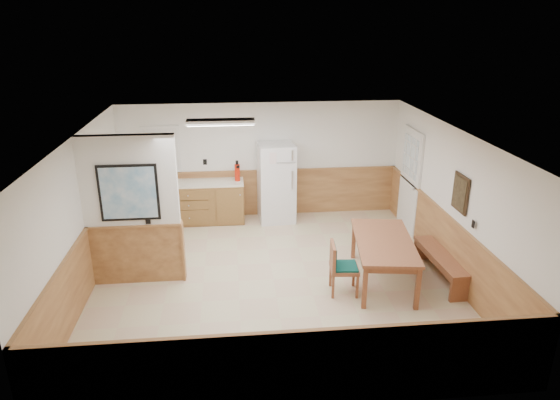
{
  "coord_description": "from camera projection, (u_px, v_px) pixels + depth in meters",
  "views": [
    {
      "loc": [
        -0.64,
        -7.43,
        4.2
      ],
      "look_at": [
        0.16,
        0.4,
        1.28
      ],
      "focal_mm": 32.0,
      "sensor_mm": 36.0,
      "label": 1
    }
  ],
  "objects": [
    {
      "name": "exterior_door",
      "position": [
        410.0,
        180.0,
        10.14
      ],
      "size": [
        0.07,
        1.02,
        2.15
      ],
      "color": "white",
      "rests_on": "ground"
    },
    {
      "name": "ground",
      "position": [
        273.0,
        279.0,
        8.45
      ],
      "size": [
        6.0,
        6.0,
        0.0
      ],
      "primitive_type": "plane",
      "color": "beige",
      "rests_on": "ground"
    },
    {
      "name": "partition_wall",
      "position": [
        132.0,
        213.0,
        7.99
      ],
      "size": [
        1.5,
        0.2,
        2.5
      ],
      "color": "white",
      "rests_on": "ground"
    },
    {
      "name": "refrigerator",
      "position": [
        276.0,
        183.0,
        10.64
      ],
      "size": [
        0.79,
        0.75,
        1.7
      ],
      "rotation": [
        0.0,
        0.0,
        0.07
      ],
      "color": "white",
      "rests_on": "ground"
    },
    {
      "name": "kitchen_counter",
      "position": [
        206.0,
        201.0,
        10.68
      ],
      "size": [
        2.2,
        0.61,
        1.0
      ],
      "color": "brown",
      "rests_on": "ground"
    },
    {
      "name": "wainscot_back",
      "position": [
        261.0,
        193.0,
        11.06
      ],
      "size": [
        6.0,
        0.04,
        1.0
      ],
      "primitive_type": "cube",
      "color": "tan",
      "rests_on": "ground"
    },
    {
      "name": "fluorescent_fixture",
      "position": [
        221.0,
        122.0,
        8.74
      ],
      "size": [
        1.2,
        0.3,
        0.09
      ],
      "color": "white",
      "rests_on": "ceiling"
    },
    {
      "name": "dining_chair",
      "position": [
        339.0,
        264.0,
        7.9
      ],
      "size": [
        0.65,
        0.48,
        0.85
      ],
      "rotation": [
        0.0,
        0.0,
        -0.09
      ],
      "color": "#A7603D",
      "rests_on": "ground"
    },
    {
      "name": "soap_bottle",
      "position": [
        159.0,
        179.0,
        10.38
      ],
      "size": [
        0.08,
        0.08,
        0.19
      ],
      "primitive_type": "cylinder",
      "rotation": [
        0.0,
        0.0,
        -0.44
      ],
      "color": "#188727",
      "rests_on": "kitchen_counter"
    },
    {
      "name": "fire_extinguisher",
      "position": [
        237.0,
        172.0,
        10.53
      ],
      "size": [
        0.14,
        0.14,
        0.44
      ],
      "rotation": [
        0.0,
        0.0,
        -0.33
      ],
      "color": "red",
      "rests_on": "kitchen_counter"
    },
    {
      "name": "wainscot_right",
      "position": [
        446.0,
        245.0,
        8.56
      ],
      "size": [
        0.04,
        6.0,
        1.0
      ],
      "primitive_type": "cube",
      "color": "tan",
      "rests_on": "ground"
    },
    {
      "name": "kitchen_window",
      "position": [
        161.0,
        150.0,
        10.49
      ],
      "size": [
        0.8,
        0.04,
        1.0
      ],
      "color": "white",
      "rests_on": "back_wall"
    },
    {
      "name": "ceiling",
      "position": [
        272.0,
        134.0,
        7.58
      ],
      "size": [
        6.0,
        6.0,
        0.02
      ],
      "primitive_type": "cube",
      "color": "silver",
      "rests_on": "back_wall"
    },
    {
      "name": "dining_bench",
      "position": [
        441.0,
        260.0,
        8.36
      ],
      "size": [
        0.4,
        1.56,
        0.45
      ],
      "rotation": [
        0.0,
        0.0,
        0.04
      ],
      "color": "#A7603D",
      "rests_on": "ground"
    },
    {
      "name": "back_wall",
      "position": [
        261.0,
        160.0,
        10.81
      ],
      "size": [
        6.0,
        0.02,
        2.5
      ],
      "primitive_type": "cube",
      "color": "white",
      "rests_on": "ground"
    },
    {
      "name": "right_wall",
      "position": [
        452.0,
        204.0,
        8.3
      ],
      "size": [
        0.02,
        6.0,
        2.5
      ],
      "primitive_type": "cube",
      "color": "white",
      "rests_on": "ground"
    },
    {
      "name": "left_wall",
      "position": [
        80.0,
        218.0,
        7.73
      ],
      "size": [
        0.02,
        6.0,
        2.5
      ],
      "primitive_type": "cube",
      "color": "white",
      "rests_on": "ground"
    },
    {
      "name": "wainscot_left",
      "position": [
        88.0,
        261.0,
        7.99
      ],
      "size": [
        0.04,
        6.0,
        1.0
      ],
      "primitive_type": "cube",
      "color": "tan",
      "rests_on": "ground"
    },
    {
      "name": "wall_painting",
      "position": [
        460.0,
        193.0,
        7.91
      ],
      "size": [
        0.04,
        0.5,
        0.6
      ],
      "color": "#312213",
      "rests_on": "right_wall"
    },
    {
      "name": "dining_table",
      "position": [
        384.0,
        245.0,
        8.18
      ],
      "size": [
        1.16,
        1.93,
        0.75
      ],
      "rotation": [
        0.0,
        0.0,
        -0.14
      ],
      "color": "#A7603D",
      "rests_on": "ground"
    }
  ]
}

